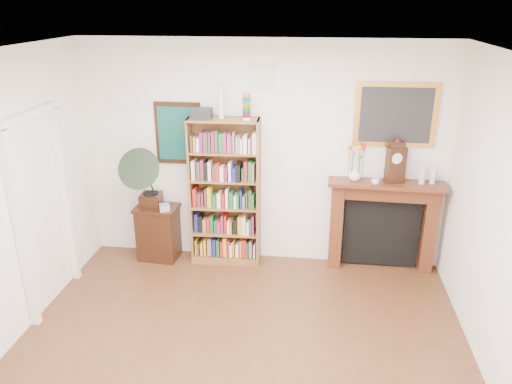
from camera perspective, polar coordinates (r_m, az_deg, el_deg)
room at (r=3.88m, az=-3.36°, el=-6.58°), size 4.51×5.01×2.81m
door_casing at (r=5.73m, az=-23.30°, el=-0.43°), size 0.08×1.02×2.17m
teal_poster at (r=6.29m, az=-8.87°, el=6.64°), size 0.58×0.04×0.78m
small_picture at (r=5.95m, az=0.78°, el=12.94°), size 0.26×0.04×0.30m
gilt_painting at (r=6.05m, az=15.67°, el=8.46°), size 0.95×0.04×0.75m
bookshelf at (r=6.19m, az=-3.61°, el=0.83°), size 0.88×0.34×2.17m
side_cabinet at (r=6.64m, az=-11.09°, el=-4.56°), size 0.56×0.42×0.73m
fireplace at (r=6.36m, az=14.28°, el=-2.81°), size 1.39×0.38×1.17m
gramophone at (r=6.27m, az=-12.56°, el=2.01°), size 0.52×0.64×0.83m
cd_stack at (r=6.34m, az=-10.42°, el=-1.75°), size 0.16×0.16×0.08m
mantel_clock at (r=6.08m, az=15.67°, el=3.22°), size 0.24×0.18×0.50m
flower_vase at (r=6.09m, az=11.24°, el=2.06°), size 0.18×0.18×0.16m
teacup at (r=6.01m, az=13.49°, el=1.18°), size 0.12×0.12×0.07m
bottle_left at (r=6.17m, az=18.50°, el=1.97°), size 0.07×0.07×0.24m
bottle_right at (r=6.22m, az=19.58°, el=1.79°), size 0.06×0.06×0.20m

